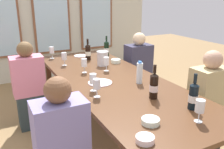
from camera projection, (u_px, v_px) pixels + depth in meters
The scene contains 24 objects.
ground_plane at pixel (112, 136), 2.93m from camera, with size 12.00×12.00×0.00m, color olive.
back_wall_with_windows at pixel (50, 4), 4.66m from camera, with size 4.23×0.10×2.90m.
dining_table at pixel (112, 84), 2.72m from camera, with size 1.03×2.81×0.74m.
white_plate_0 at pixel (100, 83), 2.56m from camera, with size 0.26×0.26×0.01m, color white.
white_plate_1 at pixel (81, 56), 3.68m from camera, with size 0.20×0.20×0.01m, color white.
metal_pitcher at pixel (103, 58), 3.17m from camera, with size 0.16×0.16×0.19m.
wine_bottle_0 at pixel (88, 52), 3.45m from camera, with size 0.08×0.08×0.30m.
wine_bottle_1 at pixel (107, 48), 3.67m from camera, with size 0.08×0.08×0.30m.
wine_bottle_2 at pixel (193, 96), 1.95m from camera, with size 0.08×0.08×0.30m.
wine_bottle_3 at pixel (154, 86), 2.15m from camera, with size 0.08×0.08×0.31m.
tasting_bowl_0 at pixel (116, 61), 3.31m from camera, with size 0.13×0.13×0.05m, color white.
tasting_bowl_1 at pixel (145, 139), 1.53m from camera, with size 0.12×0.12×0.04m, color white.
tasting_bowl_2 at pixel (151, 121), 1.75m from camera, with size 0.13×0.13×0.04m, color white.
water_bottle at pixel (140, 73), 2.53m from camera, with size 0.06×0.06×0.24m.
wine_glass_0 at pixel (93, 79), 2.32m from camera, with size 0.07×0.07×0.17m.
wine_glass_1 at pixel (200, 107), 1.75m from camera, with size 0.07×0.07×0.17m.
wine_glass_2 at pixel (106, 62), 2.93m from camera, with size 0.07×0.07×0.17m.
wine_glass_3 at pixel (64, 56), 3.16m from camera, with size 0.07×0.07×0.17m.
wine_glass_4 at pixel (52, 51), 3.51m from camera, with size 0.07×0.07×0.17m.
wine_glass_5 at pixel (97, 85), 2.18m from camera, with size 0.07×0.07×0.17m.
wine_glass_6 at pixel (84, 63), 2.87m from camera, with size 0.07×0.07×0.17m.
seated_person_1 at pixel (207, 104), 2.56m from camera, with size 0.38×0.24×1.11m.
seated_person_2 at pixel (29, 88), 3.01m from camera, with size 0.38×0.24×1.11m.
seated_person_3 at pixel (138, 71), 3.68m from camera, with size 0.38×0.24×1.11m.
Camera 1 is at (-1.16, -2.27, 1.63)m, focal length 38.83 mm.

